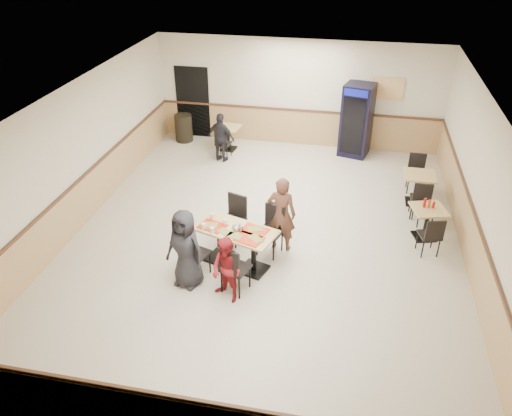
% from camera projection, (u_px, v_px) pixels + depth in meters
% --- Properties ---
extents(ground, '(10.00, 10.00, 0.00)m').
position_uv_depth(ground, '(266.00, 237.00, 10.50)').
color(ground, beige).
rests_on(ground, ground).
extents(room_shell, '(10.00, 10.00, 10.00)m').
position_uv_depth(room_shell, '(357.00, 167.00, 12.05)').
color(room_shell, silver).
rests_on(room_shell, ground).
extents(main_table, '(1.67, 1.19, 0.81)m').
position_uv_depth(main_table, '(236.00, 241.00, 9.42)').
color(main_table, black).
rests_on(main_table, ground).
extents(main_chairs, '(1.82, 2.10, 1.03)m').
position_uv_depth(main_chairs, '(234.00, 242.00, 9.45)').
color(main_chairs, black).
rests_on(main_chairs, ground).
extents(diner_woman_left, '(0.85, 0.67, 1.53)m').
position_uv_depth(diner_woman_left, '(185.00, 249.00, 8.82)').
color(diner_woman_left, black).
rests_on(diner_woman_left, ground).
extents(diner_woman_right, '(0.76, 0.72, 1.24)m').
position_uv_depth(diner_woman_right, '(227.00, 270.00, 8.53)').
color(diner_woman_right, maroon).
rests_on(diner_woman_right, ground).
extents(diner_man_opposite, '(0.60, 0.41, 1.59)m').
position_uv_depth(diner_man_opposite, '(281.00, 214.00, 9.77)').
color(diner_man_opposite, '#533123').
rests_on(diner_man_opposite, ground).
extents(lone_diner, '(0.85, 0.53, 1.34)m').
position_uv_depth(lone_diner, '(221.00, 138.00, 13.35)').
color(lone_diner, black).
rests_on(lone_diner, ground).
extents(tabletop_clutter, '(1.37, 0.85, 0.12)m').
position_uv_depth(tabletop_clutter, '(234.00, 230.00, 9.21)').
color(tabletop_clutter, red).
rests_on(tabletop_clutter, main_table).
extents(side_table_near, '(0.81, 0.81, 0.70)m').
position_uv_depth(side_table_near, '(427.00, 218.00, 10.25)').
color(side_table_near, black).
rests_on(side_table_near, ground).
extents(side_table_near_chair_south, '(0.51, 0.51, 0.89)m').
position_uv_depth(side_table_near_chair_south, '(430.00, 234.00, 9.79)').
color(side_table_near_chair_south, black).
rests_on(side_table_near_chair_south, ground).
extents(side_table_near_chair_north, '(0.51, 0.51, 0.89)m').
position_uv_depth(side_table_near_chair_north, '(425.00, 206.00, 10.74)').
color(side_table_near_chair_north, black).
rests_on(side_table_near_chair_north, ground).
extents(side_table_far, '(0.70, 0.70, 0.74)m').
position_uv_depth(side_table_far, '(418.00, 184.00, 11.46)').
color(side_table_far, black).
rests_on(side_table_far, ground).
extents(side_table_far_chair_south, '(0.44, 0.44, 0.94)m').
position_uv_depth(side_table_far_chair_south, '(420.00, 198.00, 10.98)').
color(side_table_far_chair_south, black).
rests_on(side_table_far_chair_south, ground).
extents(side_table_far_chair_north, '(0.44, 0.44, 0.94)m').
position_uv_depth(side_table_far_chair_north, '(416.00, 174.00, 11.98)').
color(side_table_far_chair_north, black).
rests_on(side_table_far_chair_north, ground).
extents(condiment_caddy, '(0.23, 0.06, 0.20)m').
position_uv_depth(condiment_caddy, '(428.00, 204.00, 10.13)').
color(condiment_caddy, '#A50C0B').
rests_on(condiment_caddy, side_table_near).
extents(back_table, '(0.71, 0.71, 0.68)m').
position_uv_depth(back_table, '(228.00, 134.00, 14.11)').
color(back_table, black).
rests_on(back_table, ground).
extents(back_table_chair_lone, '(0.45, 0.45, 0.86)m').
position_uv_depth(back_table_chair_lone, '(224.00, 143.00, 13.66)').
color(back_table_chair_lone, black).
rests_on(back_table_chair_lone, ground).
extents(pepsi_cooler, '(0.91, 0.91, 1.99)m').
position_uv_depth(pepsi_cooler, '(357.00, 120.00, 13.57)').
color(pepsi_cooler, black).
rests_on(pepsi_cooler, ground).
extents(trash_bin, '(0.51, 0.51, 0.80)m').
position_uv_depth(trash_bin, '(184.00, 128.00, 14.67)').
color(trash_bin, black).
rests_on(trash_bin, ground).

